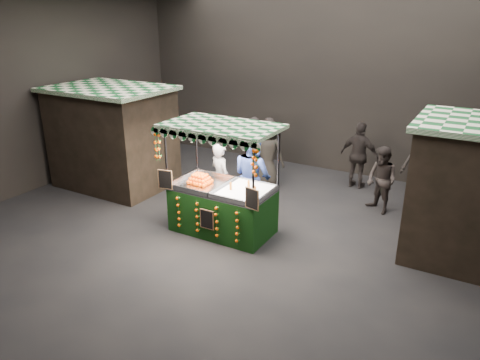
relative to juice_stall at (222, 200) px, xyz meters
The scene contains 13 objects.
ground 0.85m from the juice_stall, ahead, with size 12.00×12.00×0.00m, color black.
market_hall 2.70m from the juice_stall, ahead, with size 12.10×10.10×5.05m.
neighbour_stall_left 4.10m from the juice_stall, 166.26° to the left, with size 3.00×2.20×2.60m.
juice_stall is the anchor object (origin of this frame).
vendor_grey 1.01m from the juice_stall, 124.13° to the left, with size 0.71×0.61×1.65m.
vendor_blue 1.04m from the juice_stall, 79.71° to the left, with size 1.17×1.06×1.96m.
shopper_0 3.33m from the juice_stall, 107.32° to the left, with size 0.68×0.50×1.72m.
shopper_1 3.73m from the juice_stall, 45.74° to the left, with size 0.95×0.91×1.55m.
shopper_2 4.30m from the juice_stall, 66.46° to the left, with size 1.07×0.54×1.75m.
shopper_3 5.43m from the juice_stall, 53.75° to the left, with size 1.22×1.01×1.65m.
shopper_4 2.83m from the juice_stall, 97.29° to the left, with size 0.89×0.58×1.80m.
shopper_5 4.88m from the juice_stall, 40.90° to the left, with size 1.39×1.28×1.55m.
shopper_6 4.14m from the juice_stall, 103.77° to the left, with size 0.50×0.64×1.55m.
Camera 1 is at (4.11, -7.18, 4.39)m, focal length 33.67 mm.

